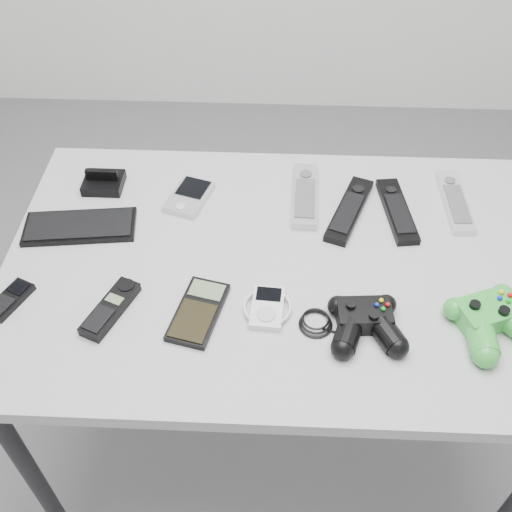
{
  "coord_description": "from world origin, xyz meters",
  "views": [
    {
      "loc": [
        -0.03,
        -0.81,
        1.6
      ],
      "look_at": [
        -0.07,
        -0.0,
        0.76
      ],
      "focal_mm": 42.0,
      "sensor_mm": 36.0,
      "label": 1
    }
  ],
  "objects_px": {
    "desk": "(280,283)",
    "controller_black": "(366,321)",
    "remote_silver_a": "(305,195)",
    "mp3_player": "(267,307)",
    "pda_keyboard": "(80,226)",
    "controller_green": "(493,318)",
    "mobile_phone": "(10,299)",
    "pda": "(189,196)",
    "remote_black_b": "(397,210)",
    "remote_silver_b": "(455,201)",
    "remote_black_a": "(349,209)",
    "cordless_handset": "(110,308)",
    "calculator": "(198,312)"
  },
  "relations": [
    {
      "from": "remote_black_b",
      "to": "calculator",
      "type": "height_order",
      "value": "remote_black_b"
    },
    {
      "from": "desk",
      "to": "pda",
      "type": "height_order",
      "value": "pda"
    },
    {
      "from": "mobile_phone",
      "to": "cordless_handset",
      "type": "xyz_separation_m",
      "value": [
        0.19,
        -0.02,
        0.0
      ]
    },
    {
      "from": "remote_black_b",
      "to": "mp3_player",
      "type": "distance_m",
      "value": 0.39
    },
    {
      "from": "pda",
      "to": "calculator",
      "type": "bearing_deg",
      "value": -62.71
    },
    {
      "from": "pda",
      "to": "mobile_phone",
      "type": "relative_size",
      "value": 1.26
    },
    {
      "from": "desk",
      "to": "mp3_player",
      "type": "relative_size",
      "value": 11.45
    },
    {
      "from": "remote_black_b",
      "to": "remote_silver_b",
      "type": "distance_m",
      "value": 0.13
    },
    {
      "from": "remote_black_b",
      "to": "desk",
      "type": "bearing_deg",
      "value": -155.5
    },
    {
      "from": "remote_black_a",
      "to": "cordless_handset",
      "type": "relative_size",
      "value": 1.51
    },
    {
      "from": "remote_black_a",
      "to": "mp3_player",
      "type": "bearing_deg",
      "value": -100.73
    },
    {
      "from": "remote_silver_a",
      "to": "mp3_player",
      "type": "distance_m",
      "value": 0.32
    },
    {
      "from": "mp3_player",
      "to": "remote_silver_a",
      "type": "bearing_deg",
      "value": 81.04
    },
    {
      "from": "remote_silver_b",
      "to": "controller_black",
      "type": "distance_m",
      "value": 0.41
    },
    {
      "from": "controller_black",
      "to": "controller_green",
      "type": "relative_size",
      "value": 1.43
    },
    {
      "from": "desk",
      "to": "pda",
      "type": "distance_m",
      "value": 0.28
    },
    {
      "from": "remote_black_a",
      "to": "controller_green",
      "type": "bearing_deg",
      "value": -31.02
    },
    {
      "from": "remote_silver_a",
      "to": "remote_silver_b",
      "type": "bearing_deg",
      "value": 1.12
    },
    {
      "from": "mp3_player",
      "to": "remote_black_a",
      "type": "bearing_deg",
      "value": 62.51
    },
    {
      "from": "mobile_phone",
      "to": "pda",
      "type": "bearing_deg",
      "value": 69.84
    },
    {
      "from": "mobile_phone",
      "to": "cordless_handset",
      "type": "bearing_deg",
      "value": 19.75
    },
    {
      "from": "mp3_player",
      "to": "controller_black",
      "type": "bearing_deg",
      "value": -7.21
    },
    {
      "from": "pda_keyboard",
      "to": "mobile_phone",
      "type": "height_order",
      "value": "mobile_phone"
    },
    {
      "from": "pda",
      "to": "remote_black_a",
      "type": "relative_size",
      "value": 0.56
    },
    {
      "from": "remote_silver_b",
      "to": "mp3_player",
      "type": "height_order",
      "value": "remote_silver_b"
    },
    {
      "from": "controller_green",
      "to": "mobile_phone",
      "type": "bearing_deg",
      "value": 157.45
    },
    {
      "from": "remote_black_b",
      "to": "remote_silver_b",
      "type": "bearing_deg",
      "value": 7.93
    },
    {
      "from": "remote_black_a",
      "to": "mp3_player",
      "type": "distance_m",
      "value": 0.32
    },
    {
      "from": "remote_black_b",
      "to": "controller_green",
      "type": "height_order",
      "value": "controller_green"
    },
    {
      "from": "desk",
      "to": "calculator",
      "type": "relative_size",
      "value": 7.34
    },
    {
      "from": "pda_keyboard",
      "to": "remote_black_b",
      "type": "height_order",
      "value": "remote_black_b"
    },
    {
      "from": "remote_black_b",
      "to": "remote_silver_b",
      "type": "height_order",
      "value": "remote_silver_b"
    },
    {
      "from": "mobile_phone",
      "to": "pda_keyboard",
      "type": "bearing_deg",
      "value": 92.42
    },
    {
      "from": "remote_silver_a",
      "to": "controller_black",
      "type": "bearing_deg",
      "value": -71.92
    },
    {
      "from": "pda_keyboard",
      "to": "controller_green",
      "type": "xyz_separation_m",
      "value": [
        0.8,
        -0.22,
        0.02
      ]
    },
    {
      "from": "remote_black_a",
      "to": "controller_black",
      "type": "xyz_separation_m",
      "value": [
        0.01,
        -0.31,
        0.01
      ]
    },
    {
      "from": "mobile_phone",
      "to": "mp3_player",
      "type": "bearing_deg",
      "value": 24.45
    },
    {
      "from": "pda",
      "to": "remote_black_b",
      "type": "xyz_separation_m",
      "value": [
        0.45,
        -0.03,
        0.0
      ]
    },
    {
      "from": "remote_black_a",
      "to": "remote_silver_b",
      "type": "height_order",
      "value": "remote_black_a"
    },
    {
      "from": "remote_silver_b",
      "to": "pda",
      "type": "bearing_deg",
      "value": 179.58
    },
    {
      "from": "pda_keyboard",
      "to": "remote_black_a",
      "type": "relative_size",
      "value": 1.1
    },
    {
      "from": "remote_silver_a",
      "to": "mp3_player",
      "type": "bearing_deg",
      "value": -101.04
    },
    {
      "from": "remote_silver_b",
      "to": "controller_black",
      "type": "xyz_separation_m",
      "value": [
        -0.22,
        -0.35,
        0.01
      ]
    },
    {
      "from": "desk",
      "to": "pda",
      "type": "xyz_separation_m",
      "value": [
        -0.2,
        0.18,
        0.07
      ]
    },
    {
      "from": "cordless_handset",
      "to": "mp3_player",
      "type": "bearing_deg",
      "value": 26.0
    },
    {
      "from": "remote_silver_b",
      "to": "cordless_handset",
      "type": "height_order",
      "value": "cordless_handset"
    },
    {
      "from": "cordless_handset",
      "to": "controller_green",
      "type": "xyz_separation_m",
      "value": [
        0.68,
        -0.0,
        0.01
      ]
    },
    {
      "from": "desk",
      "to": "controller_black",
      "type": "distance_m",
      "value": 0.23
    },
    {
      "from": "remote_silver_b",
      "to": "mp3_player",
      "type": "relative_size",
      "value": 2.06
    },
    {
      "from": "desk",
      "to": "pda_keyboard",
      "type": "distance_m",
      "value": 0.43
    }
  ]
}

